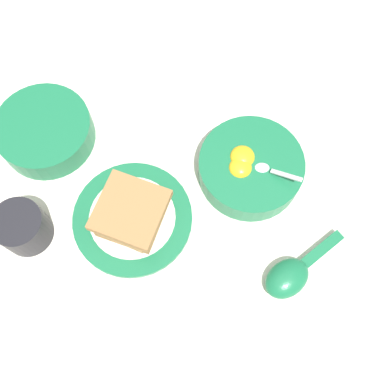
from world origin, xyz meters
TOP-DOWN VIEW (x-y plane):
  - ground_plane at (0.00, 0.00)m, footprint 3.00×3.00m
  - egg_bowl at (-0.16, -0.04)m, footprint 0.18×0.18m
  - toast_plate at (0.04, 0.04)m, footprint 0.20×0.20m
  - toast_sandwich at (0.04, 0.04)m, footprint 0.13×0.14m
  - soup_spoon at (-0.22, 0.14)m, footprint 0.15×0.13m
  - congee_bowl at (0.20, -0.11)m, footprint 0.17×0.17m
  - drinking_cup at (0.21, 0.07)m, footprint 0.08×0.08m

SIDE VIEW (x-z plane):
  - ground_plane at x=0.00m, z-range 0.00..0.00m
  - toast_plate at x=0.04m, z-range 0.00..0.01m
  - soup_spoon at x=-0.22m, z-range 0.00..0.03m
  - egg_bowl at x=-0.16m, z-range -0.01..0.07m
  - congee_bowl at x=0.20m, z-range 0.00..0.05m
  - drinking_cup at x=0.21m, z-range 0.00..0.07m
  - toast_sandwich at x=0.04m, z-range 0.01..0.06m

